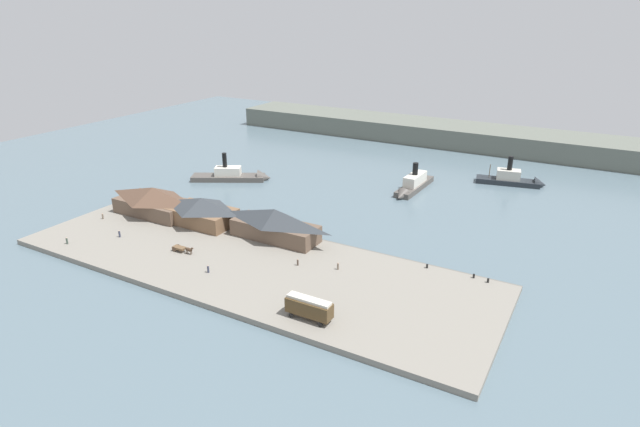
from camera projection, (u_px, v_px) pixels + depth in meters
name	position (u px, v px, depth m)	size (l,w,h in m)	color
ground_plane	(299.00, 231.00, 132.79)	(320.00, 320.00, 0.00)	slate
quay_promenade	(246.00, 264.00, 114.76)	(110.00, 36.00, 1.20)	gray
seawall_edge	(291.00, 235.00, 129.69)	(110.00, 0.80, 1.00)	#666159
ferry_shed_east_terminal	(154.00, 200.00, 139.77)	(21.72, 10.58, 7.41)	brown
ferry_shed_central_terminal	(202.00, 211.00, 133.37)	(17.42, 10.21, 6.98)	brown
ferry_shed_west_terminal	(275.00, 224.00, 124.48)	(22.01, 8.12, 7.56)	brown
street_tram	(309.00, 307.00, 92.52)	(8.69, 2.84, 4.15)	#4C381E
horse_cart	(182.00, 248.00, 118.46)	(5.90, 1.63, 1.87)	brown
pedestrian_near_cart	(208.00, 269.00, 109.37)	(0.43, 0.43, 1.74)	#33384C
pedestrian_walking_west	(298.00, 262.00, 112.44)	(0.39, 0.39, 1.56)	#4C3D33
pedestrian_standing_center	(103.00, 216.00, 137.24)	(0.39, 0.39, 1.58)	#6B5B4C
pedestrian_at_waters_edge	(119.00, 234.00, 126.30)	(0.44, 0.44, 1.79)	#33384C
pedestrian_near_west_shed	(338.00, 266.00, 110.68)	(0.40, 0.40, 1.60)	#6B5B4C
pedestrian_near_east_shed	(67.00, 241.00, 122.63)	(0.42, 0.42, 1.70)	#3D4C42
mooring_post_center_west	(474.00, 276.00, 107.29)	(0.44, 0.44, 0.90)	black
mooring_post_west	(427.00, 266.00, 111.39)	(0.44, 0.44, 0.90)	black
mooring_post_center_east	(488.00, 280.00, 105.52)	(0.44, 0.44, 0.90)	black
ferry_approaching_east	(238.00, 176.00, 171.80)	(25.48, 17.44, 11.05)	#514C47
ferry_outer_harbor	(412.00, 185.00, 161.50)	(5.55, 23.66, 9.91)	#514C47
ferry_mid_harbor	(515.00, 180.00, 167.21)	(21.91, 9.12, 10.80)	#23282D
far_headland	(434.00, 132.00, 220.40)	(180.00, 24.00, 8.00)	#60665B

